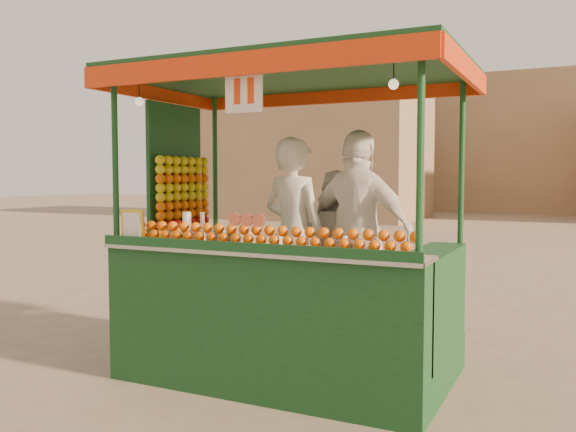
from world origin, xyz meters
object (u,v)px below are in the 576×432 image
at_px(vendor_middle, 339,249).
at_px(vendor_left, 294,234).
at_px(juice_cart, 278,277).
at_px(vendor_right, 359,233).

bearing_deg(vendor_middle, vendor_left, 93.30).
distance_m(juice_cart, vendor_middle, 0.83).
relative_size(juice_cart, vendor_right, 1.60).
xyz_separation_m(juice_cart, vendor_right, (0.59, 0.52, 0.38)).
relative_size(vendor_middle, vendor_right, 0.81).
bearing_deg(juice_cart, vendor_middle, 68.06).
bearing_deg(vendor_middle, vendor_right, -167.82).
xyz_separation_m(juice_cart, vendor_middle, (0.30, 0.74, 0.20)).
bearing_deg(vendor_left, juice_cart, 108.31).
bearing_deg(juice_cart, vendor_left, 95.72).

